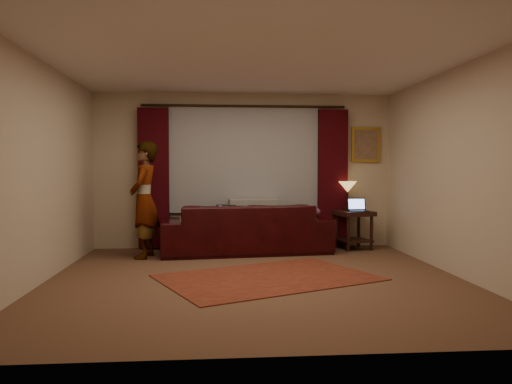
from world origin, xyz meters
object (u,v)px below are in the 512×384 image
at_px(laptop_sofa, 224,213).
at_px(tiffany_lamp, 348,196).
at_px(end_table, 354,230).
at_px(sofa, 245,219).
at_px(person, 144,200).
at_px(laptop_table, 358,205).

bearing_deg(laptop_sofa, tiffany_lamp, 27.38).
bearing_deg(laptop_sofa, end_table, 22.99).
distance_m(sofa, person, 1.61).
distance_m(tiffany_lamp, laptop_table, 0.32).
bearing_deg(end_table, tiffany_lamp, 112.68).
xyz_separation_m(laptop_sofa, laptop_table, (2.19, 0.28, 0.09)).
distance_m(laptop_sofa, laptop_table, 2.21).
bearing_deg(end_table, person, -170.77).
height_order(laptop_sofa, laptop_table, laptop_table).
xyz_separation_m(end_table, tiffany_lamp, (-0.07, 0.16, 0.56)).
relative_size(end_table, tiffany_lamp, 1.30).
relative_size(sofa, tiffany_lamp, 5.47).
bearing_deg(laptop_sofa, sofa, 44.70).
xyz_separation_m(laptop_sofa, end_table, (2.15, 0.40, -0.33)).
bearing_deg(sofa, laptop_table, 176.00).
bearing_deg(laptop_table, sofa, -178.33).
relative_size(end_table, laptop_table, 1.91).
xyz_separation_m(sofa, laptop_sofa, (-0.34, -0.21, 0.11)).
relative_size(sofa, end_table, 4.20).
xyz_separation_m(laptop_table, person, (-3.39, -0.42, 0.12)).
distance_m(laptop_sofa, tiffany_lamp, 2.17).
relative_size(sofa, person, 1.53).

